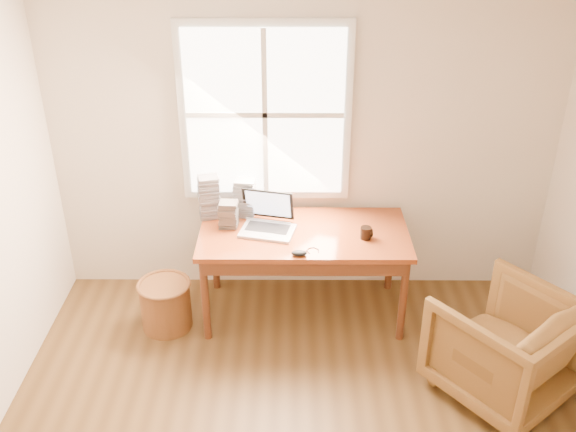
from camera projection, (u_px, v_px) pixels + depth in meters
name	position (u px, v px, depth m)	size (l,w,h in m)	color
room_shell	(306.00, 296.00, 3.19)	(4.04, 4.54, 2.64)	brown
desk	(304.00, 234.00, 4.91)	(1.60, 0.80, 0.04)	brown
armchair	(505.00, 346.00, 4.30)	(0.81, 0.83, 0.76)	brown
wicker_stool	(166.00, 305.00, 5.00)	(0.39, 0.39, 0.39)	brown
laptop	(267.00, 215.00, 4.83)	(0.39, 0.41, 0.29)	#BABCC2
mouse	(299.00, 253.00, 4.59)	(0.11, 0.07, 0.04)	black
coffee_mug	(366.00, 233.00, 4.79)	(0.08, 0.08, 0.09)	black
cd_stack_a	(245.00, 197.00, 5.07)	(0.16, 0.14, 0.31)	silver
cd_stack_b	(228.00, 214.00, 4.93)	(0.14, 0.12, 0.21)	#232328
cd_stack_c	(209.00, 197.00, 5.03)	(0.16, 0.14, 0.35)	#A2A2B0
cd_stack_d	(248.00, 202.00, 5.13)	(0.15, 0.13, 0.19)	#B7BCC3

